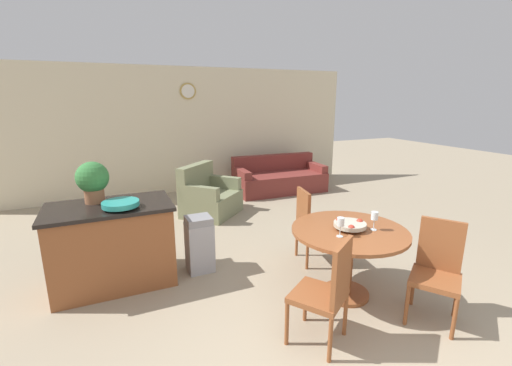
# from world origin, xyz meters

# --- Properties ---
(wall_back) EXTENTS (8.00, 0.09, 2.70)m
(wall_back) POSITION_xyz_m (0.00, 6.03, 1.35)
(wall_back) COLOR beige
(wall_back) RESTS_ON ground_plane
(dining_table) EXTENTS (1.18, 1.18, 0.75)m
(dining_table) POSITION_xyz_m (0.61, 1.12, 0.58)
(dining_table) COLOR brown
(dining_table) RESTS_ON ground_plane
(dining_chair_near_left) EXTENTS (0.58, 0.58, 0.96)m
(dining_chair_near_left) POSITION_xyz_m (-0.03, 0.59, 0.52)
(dining_chair_near_left) COLOR brown
(dining_chair_near_left) RESTS_ON ground_plane
(dining_chair_near_right) EXTENTS (0.58, 0.58, 0.96)m
(dining_chair_near_right) POSITION_xyz_m (1.13, 0.48, 0.52)
(dining_chair_near_right) COLOR brown
(dining_chair_near_right) RESTS_ON ground_plane
(dining_chair_far_side) EXTENTS (0.49, 0.49, 0.96)m
(dining_chair_far_side) POSITION_xyz_m (0.68, 1.94, 0.52)
(dining_chair_far_side) COLOR brown
(dining_chair_far_side) RESTS_ON ground_plane
(fruit_bowl) EXTENTS (0.33, 0.33, 0.10)m
(fruit_bowl) POSITION_xyz_m (0.61, 1.12, 0.80)
(fruit_bowl) COLOR #B7B29E
(fruit_bowl) RESTS_ON dining_table
(wine_glass_left) EXTENTS (0.07, 0.07, 0.20)m
(wine_glass_left) POSITION_xyz_m (0.40, 1.01, 0.90)
(wine_glass_left) COLOR silver
(wine_glass_left) RESTS_ON dining_table
(wine_glass_right) EXTENTS (0.07, 0.07, 0.20)m
(wine_glass_right) POSITION_xyz_m (0.82, 1.01, 0.90)
(wine_glass_right) COLOR silver
(wine_glass_right) RESTS_ON dining_table
(kitchen_island) EXTENTS (1.31, 0.78, 0.93)m
(kitchen_island) POSITION_xyz_m (-1.63, 2.39, 0.47)
(kitchen_island) COLOR brown
(kitchen_island) RESTS_ON ground_plane
(teal_bowl) EXTENTS (0.38, 0.38, 0.08)m
(teal_bowl) POSITION_xyz_m (-1.51, 2.22, 0.98)
(teal_bowl) COLOR teal
(teal_bowl) RESTS_ON kitchen_island
(potted_plant) EXTENTS (0.34, 0.34, 0.46)m
(potted_plant) POSITION_xyz_m (-1.76, 2.56, 1.19)
(potted_plant) COLOR #A36642
(potted_plant) RESTS_ON kitchen_island
(trash_bin) EXTENTS (0.31, 0.29, 0.69)m
(trash_bin) POSITION_xyz_m (-0.67, 2.30, 0.34)
(trash_bin) COLOR #9E9EA3
(trash_bin) RESTS_ON ground_plane
(couch) EXTENTS (2.01, 1.01, 0.78)m
(couch) POSITION_xyz_m (1.91, 5.15, 0.27)
(couch) COLOR maroon
(couch) RESTS_ON ground_plane
(armchair) EXTENTS (1.24, 1.23, 0.90)m
(armchair) POSITION_xyz_m (0.03, 4.26, 0.30)
(armchair) COLOR #7A7F5B
(armchair) RESTS_ON ground_plane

